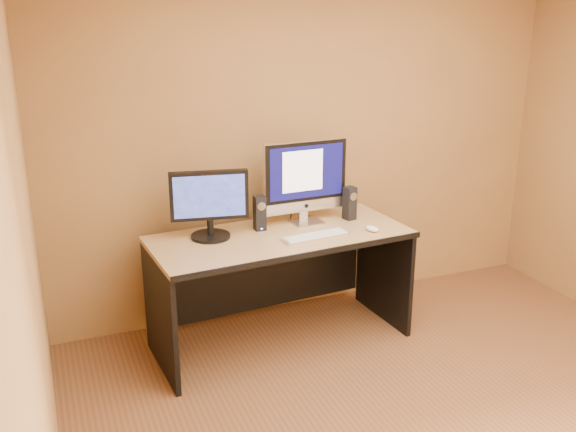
{
  "coord_description": "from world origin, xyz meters",
  "views": [
    {
      "loc": [
        -1.94,
        -2.35,
        2.29
      ],
      "look_at": [
        -0.45,
        1.35,
        0.97
      ],
      "focal_mm": 40.0,
      "sensor_mm": 36.0,
      "label": 1
    }
  ],
  "objects": [
    {
      "name": "cable_a",
      "position": [
        -0.12,
        1.73,
        0.81
      ],
      "size": [
        0.07,
        0.23,
        0.01
      ],
      "primitive_type": "cylinder",
      "rotation": [
        1.57,
        0.0,
        0.28
      ],
      "color": "black",
      "rests_on": "desk"
    },
    {
      "name": "mouse",
      "position": [
        0.15,
        1.28,
        0.83
      ],
      "size": [
        0.09,
        0.12,
        0.04
      ],
      "primitive_type": "ellipsoid",
      "rotation": [
        0.0,
        0.0,
        0.24
      ],
      "color": "white",
      "rests_on": "desk"
    },
    {
      "name": "second_monitor",
      "position": [
        -0.91,
        1.57,
        1.04
      ],
      "size": [
        0.56,
        0.35,
        0.46
      ],
      "primitive_type": null,
      "rotation": [
        0.0,
        0.0,
        -0.18
      ],
      "color": "black",
      "rests_on": "desk"
    },
    {
      "name": "speaker_right",
      "position": [
        0.12,
        1.57,
        0.93
      ],
      "size": [
        0.09,
        0.09,
        0.24
      ],
      "primitive_type": null,
      "rotation": [
        0.0,
        0.0,
        0.2
      ],
      "color": "black",
      "rests_on": "desk"
    },
    {
      "name": "desk",
      "position": [
        -0.46,
        1.45,
        0.4
      ],
      "size": [
        1.8,
        0.89,
        0.81
      ],
      "primitive_type": null,
      "rotation": [
        0.0,
        0.0,
        0.07
      ],
      "color": "tan",
      "rests_on": "ground"
    },
    {
      "name": "cable_b",
      "position": [
        -0.25,
        1.78,
        0.81
      ],
      "size": [
        0.09,
        0.18,
        0.01
      ],
      "primitive_type": "cylinder",
      "rotation": [
        1.57,
        0.0,
        -0.43
      ],
      "color": "black",
      "rests_on": "desk"
    },
    {
      "name": "speaker_left",
      "position": [
        -0.56,
        1.6,
        0.93
      ],
      "size": [
        0.08,
        0.08,
        0.24
      ],
      "primitive_type": null,
      "rotation": [
        0.0,
        0.0,
        -0.02
      ],
      "color": "black",
      "rests_on": "desk"
    },
    {
      "name": "imac",
      "position": [
        -0.2,
        1.61,
        1.11
      ],
      "size": [
        0.63,
        0.25,
        0.6
      ],
      "primitive_type": null,
      "rotation": [
        0.0,
        0.0,
        0.04
      ],
      "color": "silver",
      "rests_on": "desk"
    },
    {
      "name": "keyboard",
      "position": [
        -0.26,
        1.32,
        0.82
      ],
      "size": [
        0.48,
        0.17,
        0.02
      ],
      "primitive_type": "cube",
      "rotation": [
        0.0,
        0.0,
        0.1
      ],
      "color": "silver",
      "rests_on": "desk"
    },
    {
      "name": "walls",
      "position": [
        0.0,
        0.0,
        1.3
      ],
      "size": [
        4.0,
        4.0,
        2.6
      ],
      "primitive_type": null,
      "color": "olive",
      "rests_on": "ground"
    }
  ]
}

